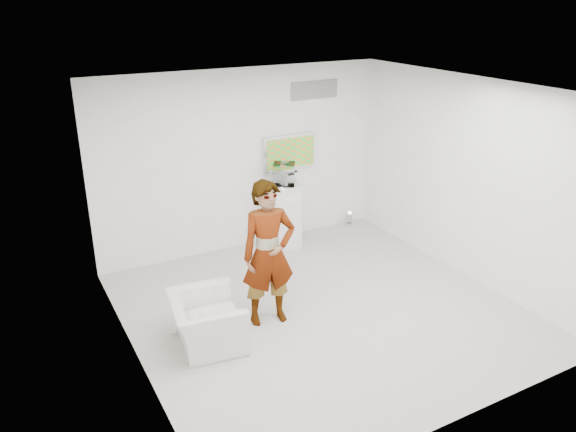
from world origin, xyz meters
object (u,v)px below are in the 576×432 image
object	(u,v)px
armchair	(207,321)
pedestal	(284,215)
tv	(289,152)
person	(268,254)
floor_uplight	(349,218)

from	to	relation	value
armchair	pedestal	size ratio (longest dim) A/B	0.87
tv	armchair	xyz separation A→B (m)	(-2.51, -2.44, -1.24)
person	floor_uplight	bearing A→B (deg)	46.34
floor_uplight	person	bearing A→B (deg)	-141.75
tv	person	distance (m)	2.87
tv	armchair	world-z (taller)	tv
person	armchair	xyz separation A→B (m)	(-0.92, -0.12, -0.66)
person	armchair	world-z (taller)	person
tv	person	size ratio (longest dim) A/B	0.52
tv	pedestal	world-z (taller)	tv
person	armchair	size ratio (longest dim) A/B	2.01
person	pedestal	distance (m)	2.42
armchair	floor_uplight	xyz separation A→B (m)	(3.74, 2.34, -0.18)
floor_uplight	tv	bearing A→B (deg)	175.37
tv	person	bearing A→B (deg)	-124.31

